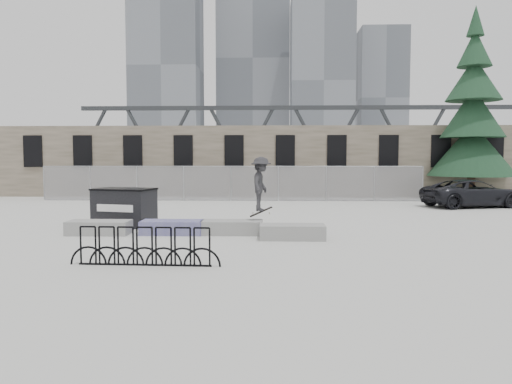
# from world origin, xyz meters

# --- Properties ---
(ground) EXTENTS (120.00, 120.00, 0.00)m
(ground) POSITION_xyz_m (0.00, 0.00, 0.00)
(ground) COLOR #B3B3AE
(ground) RESTS_ON ground
(stone_wall) EXTENTS (36.00, 2.58, 4.50)m
(stone_wall) POSITION_xyz_m (0.00, 16.24, 2.26)
(stone_wall) COLOR #6A5E4E
(stone_wall) RESTS_ON ground
(chainlink_fence) EXTENTS (22.06, 0.06, 2.02)m
(chainlink_fence) POSITION_xyz_m (-0.00, 12.50, 1.04)
(chainlink_fence) COLOR gray
(chainlink_fence) RESTS_ON ground
(planter_far_left) EXTENTS (2.00, 0.90, 0.45)m
(planter_far_left) POSITION_xyz_m (-3.26, -0.24, 0.25)
(planter_far_left) COLOR #989895
(planter_far_left) RESTS_ON ground
(planter_center_left) EXTENTS (2.00, 0.90, 0.45)m
(planter_center_left) POSITION_xyz_m (-0.88, -0.11, 0.25)
(planter_center_left) COLOR navy
(planter_center_left) RESTS_ON ground
(planter_center_right) EXTENTS (2.00, 0.90, 0.45)m
(planter_center_right) POSITION_xyz_m (1.09, -0.05, 0.25)
(planter_center_right) COLOR #989895
(planter_center_right) RESTS_ON ground
(planter_offset) EXTENTS (2.00, 0.90, 0.45)m
(planter_offset) POSITION_xyz_m (3.04, -0.98, 0.25)
(planter_offset) COLOR #989895
(planter_offset) RESTS_ON ground
(dumpster) EXTENTS (2.37, 1.77, 1.39)m
(dumpster) POSITION_xyz_m (-3.01, 1.74, 0.70)
(dumpster) COLOR black
(dumpster) RESTS_ON ground
(bike_rack) EXTENTS (3.59, 0.20, 0.90)m
(bike_rack) POSITION_xyz_m (-0.55, -4.87, 0.44)
(bike_rack) COLOR black
(bike_rack) RESTS_ON ground
(spruce_tree) EXTENTS (5.15, 5.15, 11.50)m
(spruce_tree) POSITION_xyz_m (14.41, 14.28, 4.66)
(spruce_tree) COLOR #38281E
(spruce_tree) RESTS_ON ground
(skyline_towers) EXTENTS (58.00, 28.00, 48.00)m
(skyline_towers) POSITION_xyz_m (-1.01, 93.81, 20.79)
(skyline_towers) COLOR slate
(skyline_towers) RESTS_ON ground
(truss_bridge) EXTENTS (70.00, 3.00, 9.80)m
(truss_bridge) POSITION_xyz_m (10.00, 55.00, 4.13)
(truss_bridge) COLOR #2D3033
(truss_bridge) RESTS_ON ground
(suv) EXTENTS (5.44, 3.46, 1.40)m
(suv) POSITION_xyz_m (12.56, 9.31, 0.70)
(suv) COLOR black
(suv) RESTS_ON ground
(skateboarder) EXTENTS (0.85, 1.26, 2.00)m
(skateboarder) POSITION_xyz_m (2.04, 0.24, 1.64)
(skateboarder) COLOR #2B2A2D
(skateboarder) RESTS_ON ground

